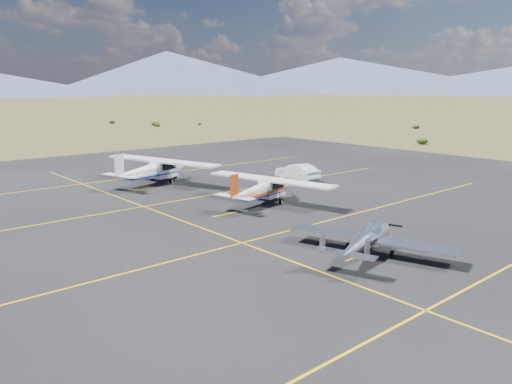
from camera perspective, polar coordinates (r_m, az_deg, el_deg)
name	(u,v)px	position (r m, az deg, el deg)	size (l,w,h in m)	color
ground	(343,230)	(29.87, 9.86, -4.36)	(1600.00, 1600.00, 0.00)	#383D1C
apron	(264,209)	(34.55, 0.88, -1.93)	(72.00, 72.00, 0.02)	black
aircraft_low_wing	(367,239)	(25.46, 12.60, -5.23)	(6.37, 8.64, 1.89)	silver
aircraft_cessna	(262,188)	(35.59, 0.73, 0.41)	(6.68, 10.39, 2.63)	white
aircraft_plain	(153,169)	(43.91, -11.73, 2.60)	(7.96, 11.86, 3.02)	white
sedan	(297,172)	(45.10, 4.75, 2.30)	(1.57, 4.52, 1.49)	white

